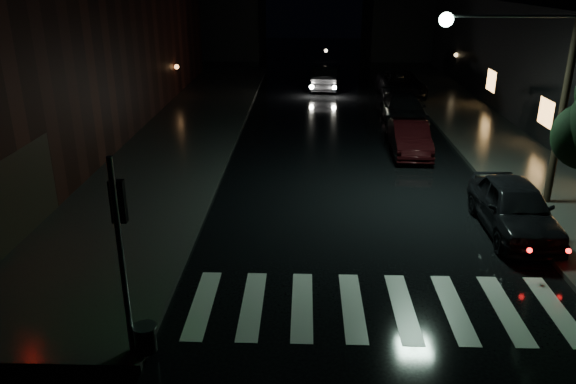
# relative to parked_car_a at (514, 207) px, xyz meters

# --- Properties ---
(ground) EXTENTS (120.00, 120.00, 0.00)m
(ground) POSITION_rel_parked_car_a_xyz_m (-7.60, -4.88, -0.80)
(ground) COLOR black
(ground) RESTS_ON ground
(sidewalk_left) EXTENTS (6.00, 44.00, 0.15)m
(sidewalk_left) POSITION_rel_parked_car_a_xyz_m (-12.60, 9.12, -0.73)
(sidewalk_left) COLOR #282826
(sidewalk_left) RESTS_ON ground
(sidewalk_right) EXTENTS (4.00, 44.00, 0.15)m
(sidewalk_right) POSITION_rel_parked_car_a_xyz_m (2.40, 9.12, -0.73)
(sidewalk_right) COLOR #282826
(sidewalk_right) RESTS_ON ground
(building_left) EXTENTS (10.00, 36.00, 7.00)m
(building_left) POSITION_rel_parked_car_a_xyz_m (-19.60, 11.12, 2.70)
(building_left) COLOR black
(building_left) RESTS_ON ground
(building_far_left) EXTENTS (14.00, 10.00, 8.00)m
(building_far_left) POSITION_rel_parked_car_a_xyz_m (-17.60, 40.12, 3.20)
(building_far_left) COLOR black
(building_far_left) RESTS_ON ground
(building_far_right) EXTENTS (14.00, 10.00, 7.00)m
(building_far_right) POSITION_rel_parked_car_a_xyz_m (6.40, 40.12, 2.70)
(building_far_right) COLOR black
(building_far_right) RESTS_ON ground
(crosswalk) EXTENTS (9.00, 3.00, 0.01)m
(crosswalk) POSITION_rel_parked_car_a_xyz_m (-4.60, -4.38, -0.80)
(crosswalk) COLOR beige
(crosswalk) RESTS_ON ground
(signal_pole_corner) EXTENTS (0.68, 0.61, 4.20)m
(signal_pole_corner) POSITION_rel_parked_car_a_xyz_m (-9.74, -6.34, 0.74)
(signal_pole_corner) COLOR slate
(signal_pole_corner) RESTS_ON ground
(utility_pole) EXTENTS (4.92, 0.44, 8.00)m
(utility_pole) POSITION_rel_parked_car_a_xyz_m (1.23, 2.12, 3.79)
(utility_pole) COLOR black
(utility_pole) RESTS_ON ground
(parked_car_a) EXTENTS (1.96, 4.75, 1.61)m
(parked_car_a) POSITION_rel_parked_car_a_xyz_m (0.00, 0.00, 0.00)
(parked_car_a) COLOR black
(parked_car_a) RESTS_ON ground
(parked_car_b) EXTENTS (1.70, 4.40, 1.43)m
(parked_car_b) POSITION_rel_parked_car_a_xyz_m (-1.80, 7.90, -0.09)
(parked_car_b) COLOR black
(parked_car_b) RESTS_ON ground
(parked_car_c) EXTENTS (2.26, 5.27, 1.52)m
(parked_car_c) POSITION_rel_parked_car_a_xyz_m (-1.24, 13.25, -0.05)
(parked_car_c) COLOR black
(parked_car_c) RESTS_ON ground
(parked_car_d) EXTENTS (2.71, 5.70, 1.57)m
(parked_car_d) POSITION_rel_parked_car_a_xyz_m (-0.27, 20.28, -0.02)
(parked_car_d) COLOR black
(parked_car_d) RESTS_ON ground
(oncoming_car) EXTENTS (2.14, 4.95, 1.58)m
(oncoming_car) POSITION_rel_parked_car_a_xyz_m (-5.00, 22.57, -0.01)
(oncoming_car) COLOR black
(oncoming_car) RESTS_ON ground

